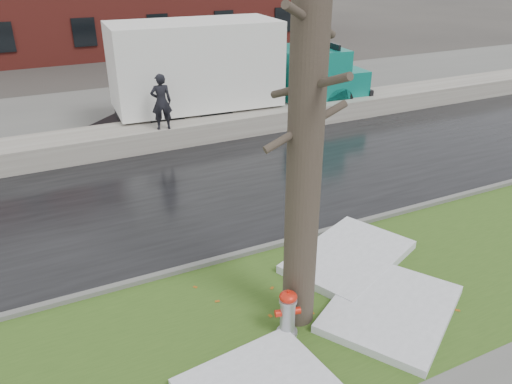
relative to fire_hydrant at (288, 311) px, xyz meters
name	(u,v)px	position (x,y,z in m)	size (l,w,h in m)	color
ground	(289,273)	(0.96, 1.61, -0.54)	(120.00, 120.00, 0.00)	#47423D
verge	(322,307)	(0.96, 0.36, -0.52)	(60.00, 4.50, 0.04)	#32501A
road	(211,189)	(0.96, 6.11, -0.52)	(60.00, 7.00, 0.03)	black
parking_lot	(137,111)	(0.96, 14.61, -0.52)	(60.00, 9.00, 0.03)	slate
curb	(267,247)	(0.96, 2.61, -0.47)	(60.00, 0.15, 0.14)	slate
snowbank	(166,133)	(0.96, 10.31, -0.16)	(60.00, 1.60, 0.75)	#A8A499
fire_hydrant	(288,311)	(0.00, 0.00, 0.00)	(0.46, 0.42, 0.93)	#9A9CA1
tree	(306,131)	(0.40, 0.31, 3.08)	(1.48, 1.76, 7.11)	brown
box_truck	(227,70)	(3.86, 11.62, 1.50)	(11.64, 3.30, 3.86)	black
worker	(161,102)	(0.71, 9.71, 1.13)	(0.67, 0.44, 1.83)	black
snow_patch_near	(391,308)	(2.02, -0.34, -0.42)	(2.60, 2.00, 0.16)	silver
snow_patch_side	(349,257)	(2.33, 1.42, -0.41)	(2.80, 1.80, 0.18)	silver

